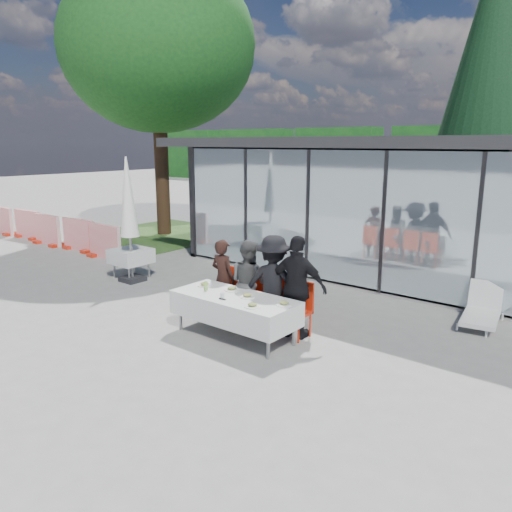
% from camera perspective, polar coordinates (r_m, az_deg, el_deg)
% --- Properties ---
extents(ground, '(90.00, 90.00, 0.00)m').
position_cam_1_polar(ground, '(8.86, -3.74, -9.16)').
color(ground, gray).
rests_on(ground, ground).
extents(pavilion, '(14.80, 8.80, 3.44)m').
position_cam_1_polar(pavilion, '(14.67, 24.88, 7.11)').
color(pavilion, gray).
rests_on(pavilion, ground).
extents(treeline, '(62.50, 2.00, 4.40)m').
position_cam_1_polar(treeline, '(34.87, 26.81, 9.68)').
color(treeline, '#133E17').
rests_on(treeline, ground).
extents(dining_table, '(2.26, 0.96, 0.75)m').
position_cam_1_polar(dining_table, '(8.64, -2.46, -5.93)').
color(dining_table, silver).
rests_on(dining_table, ground).
extents(diner_a, '(0.57, 0.57, 1.52)m').
position_cam_1_polar(diner_a, '(9.64, -3.80, -2.55)').
color(diner_a, black).
rests_on(diner_a, ground).
extents(diner_chair_a, '(0.44, 0.44, 0.97)m').
position_cam_1_polar(diner_chair_a, '(9.74, -3.53, -3.74)').
color(diner_chair_a, red).
rests_on(diner_chair_a, ground).
extents(diner_b, '(0.87, 0.87, 1.59)m').
position_cam_1_polar(diner_b, '(9.22, -0.83, -3.02)').
color(diner_b, '#4E4E4E').
rests_on(diner_b, ground).
extents(diner_chair_b, '(0.44, 0.44, 0.97)m').
position_cam_1_polar(diner_chair_b, '(9.34, -0.58, -4.46)').
color(diner_chair_b, red).
rests_on(diner_chair_b, ground).
extents(diner_c, '(1.44, 1.44, 1.74)m').
position_cam_1_polar(diner_c, '(8.86, 2.01, -3.19)').
color(diner_c, black).
rests_on(diner_c, ground).
extents(diner_chair_c, '(0.44, 0.44, 0.97)m').
position_cam_1_polar(diner_chair_c, '(9.00, 2.23, -5.14)').
color(diner_chair_c, red).
rests_on(diner_chair_c, ground).
extents(diner_d, '(1.24, 1.24, 1.79)m').
position_cam_1_polar(diner_d, '(8.56, 4.75, -3.61)').
color(diner_d, black).
rests_on(diner_d, ground).
extents(diner_chair_d, '(0.44, 0.44, 0.97)m').
position_cam_1_polar(diner_chair_d, '(8.72, 4.94, -5.78)').
color(diner_chair_d, red).
rests_on(diner_chair_d, ground).
extents(plate_a, '(0.26, 0.26, 0.07)m').
position_cam_1_polar(plate_a, '(9.20, -5.90, -3.26)').
color(plate_a, white).
rests_on(plate_a, dining_table).
extents(plate_b, '(0.26, 0.26, 0.07)m').
position_cam_1_polar(plate_b, '(8.88, -2.79, -3.79)').
color(plate_b, white).
rests_on(plate_b, dining_table).
extents(plate_c, '(0.26, 0.26, 0.07)m').
position_cam_1_polar(plate_c, '(8.49, -1.01, -4.58)').
color(plate_c, white).
rests_on(plate_c, dining_table).
extents(plate_d, '(0.26, 0.26, 0.07)m').
position_cam_1_polar(plate_d, '(8.10, 3.21, -5.45)').
color(plate_d, white).
rests_on(plate_d, dining_table).
extents(plate_extra, '(0.26, 0.26, 0.07)m').
position_cam_1_polar(plate_extra, '(8.00, -0.40, -5.67)').
color(plate_extra, white).
rests_on(plate_extra, dining_table).
extents(juice_bottle, '(0.06, 0.06, 0.16)m').
position_cam_1_polar(juice_bottle, '(8.89, -5.76, -3.45)').
color(juice_bottle, '#88B94D').
rests_on(juice_bottle, dining_table).
extents(drinking_glasses, '(0.07, 0.07, 0.10)m').
position_cam_1_polar(drinking_glasses, '(8.43, -3.88, -4.55)').
color(drinking_glasses, silver).
rests_on(drinking_glasses, dining_table).
extents(folded_eyeglasses, '(0.14, 0.03, 0.01)m').
position_cam_1_polar(folded_eyeglasses, '(8.40, -3.87, -4.92)').
color(folded_eyeglasses, black).
rests_on(folded_eyeglasses, dining_table).
extents(spare_table_left, '(0.86, 0.86, 0.74)m').
position_cam_1_polar(spare_table_left, '(12.77, -14.11, -0.02)').
color(spare_table_left, silver).
rests_on(spare_table_left, ground).
extents(market_umbrella, '(0.50, 0.50, 3.00)m').
position_cam_1_polar(market_umbrella, '(12.22, -14.38, 5.77)').
color(market_umbrella, black).
rests_on(market_umbrella, ground).
extents(construction_barriers, '(9.40, 0.60, 1.00)m').
position_cam_1_polar(construction_barriers, '(18.57, -23.70, 2.86)').
color(construction_barriers, red).
rests_on(construction_barriers, ground).
extents(lounger, '(0.80, 1.41, 0.72)m').
position_cam_1_polar(lounger, '(10.30, 24.45, -5.61)').
color(lounger, silver).
rests_on(lounger, ground).
extents(deciduous_tree, '(7.04, 6.40, 9.38)m').
position_cam_1_polar(deciduous_tree, '(18.79, -11.27, 22.33)').
color(deciduous_tree, '#382316').
rests_on(deciduous_tree, ground).
extents(conifer_tree, '(4.00, 4.00, 10.50)m').
position_cam_1_polar(conifer_tree, '(19.86, 25.29, 19.43)').
color(conifer_tree, '#382316').
rests_on(conifer_tree, ground).
extents(grass_patch, '(5.00, 5.00, 0.02)m').
position_cam_1_polar(grass_patch, '(18.82, -10.42, 2.53)').
color(grass_patch, '#385926').
rests_on(grass_patch, ground).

